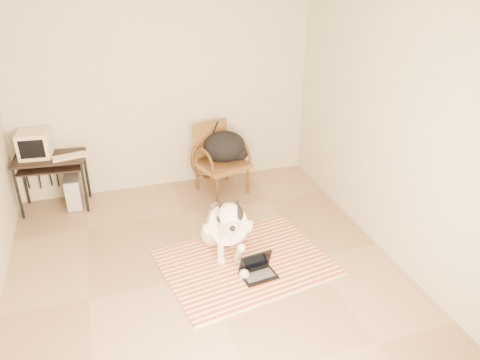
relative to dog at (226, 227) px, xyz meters
name	(u,v)px	position (x,y,z in m)	size (l,w,h in m)	color
floor	(207,276)	(-0.31, -0.36, -0.33)	(4.50, 4.50, 0.00)	#987A5D
wall_back	(164,91)	(-0.31, 1.89, 1.02)	(4.50, 4.50, 0.00)	beige
wall_front	(307,333)	(-0.31, -2.61, 1.02)	(4.50, 4.50, 0.00)	beige
wall_right	(394,134)	(1.69, -0.36, 1.02)	(4.50, 4.50, 0.00)	beige
rug	(245,263)	(0.13, -0.27, -0.32)	(1.91, 1.58, 0.02)	red
dog	(226,227)	(0.00, 0.00, 0.00)	(0.55, 1.16, 0.83)	silver
laptop	(257,270)	(0.18, -0.51, -0.25)	(0.38, 0.30, 0.25)	black
computer_desk	(50,165)	(-1.83, 1.61, 0.28)	(0.89, 0.55, 0.71)	black
crt_monitor	(34,144)	(-1.98, 1.69, 0.55)	(0.40, 0.38, 0.33)	beige
desk_keyboard	(69,157)	(-1.59, 1.53, 0.40)	(0.41, 0.15, 0.03)	beige
pc_tower	(74,190)	(-1.61, 1.63, -0.12)	(0.20, 0.45, 0.42)	#454548
rattan_chair	(220,159)	(0.32, 1.47, 0.14)	(0.77, 0.75, 0.93)	olive
backpack	(227,148)	(0.42, 1.47, 0.29)	(0.62, 0.48, 0.43)	black
sneaker_left	(221,211)	(0.15, 0.81, -0.28)	(0.25, 0.32, 0.11)	white
sneaker_right	(235,217)	(0.29, 0.62, -0.29)	(0.24, 0.29, 0.09)	white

